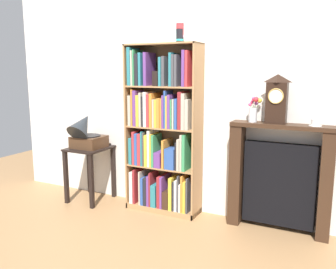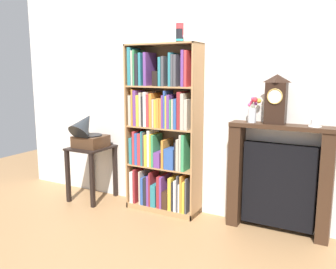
{
  "view_description": "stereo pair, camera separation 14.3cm",
  "coord_description": "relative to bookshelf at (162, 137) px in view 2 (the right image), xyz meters",
  "views": [
    {
      "loc": [
        1.81,
        -3.36,
        1.59
      ],
      "look_at": [
        0.06,
        0.14,
        0.89
      ],
      "focal_mm": 38.33,
      "sensor_mm": 36.0,
      "label": 1
    },
    {
      "loc": [
        1.93,
        -3.3,
        1.59
      ],
      "look_at": [
        0.06,
        0.14,
        0.89
      ],
      "focal_mm": 38.33,
      "sensor_mm": 36.0,
      "label": 2
    }
  ],
  "objects": [
    {
      "name": "flower_vase",
      "position": [
        1.0,
        0.05,
        0.34
      ],
      "size": [
        0.12,
        0.14,
        0.26
      ],
      "color": "silver",
      "rests_on": "fireplace_mantel"
    },
    {
      "name": "cup_stack",
      "position": [
        0.21,
        0.01,
        1.12
      ],
      "size": [
        0.08,
        0.08,
        0.2
      ],
      "color": "black",
      "rests_on": "bookshelf"
    },
    {
      "name": "ground_plane",
      "position": [
        0.02,
        -0.13,
        -0.87
      ],
      "size": [
        7.72,
        6.4,
        0.02
      ],
      "primitive_type": "cube",
      "color": "#997047"
    },
    {
      "name": "gramophone",
      "position": [
        -0.95,
        -0.15,
        -0.0
      ],
      "size": [
        0.36,
        0.46,
        0.48
      ],
      "color": "#472D1C",
      "rests_on": "side_table_left"
    },
    {
      "name": "teacup_with_saucer",
      "position": [
        1.58,
        0.05,
        0.25
      ],
      "size": [
        0.12,
        0.12,
        0.06
      ],
      "color": "white",
      "rests_on": "fireplace_mantel"
    },
    {
      "name": "wall_back",
      "position": [
        0.17,
        0.19,
        0.48
      ],
      "size": [
        4.72,
        0.08,
        2.68
      ],
      "primitive_type": "cube",
      "color": "silver",
      "rests_on": "ground"
    },
    {
      "name": "fireplace_mantel",
      "position": [
        1.28,
        0.07,
        -0.33
      ],
      "size": [
        0.98,
        0.21,
        1.09
      ],
      "color": "#382316",
      "rests_on": "ground"
    },
    {
      "name": "side_table_left",
      "position": [
        -0.95,
        -0.1,
        -0.37
      ],
      "size": [
        0.45,
        0.5,
        0.67
      ],
      "color": "black",
      "rests_on": "ground"
    },
    {
      "name": "bookshelf",
      "position": [
        0.0,
        0.0,
        0.0
      ],
      "size": [
        0.84,
        0.29,
        1.88
      ],
      "color": "#A87A4C",
      "rests_on": "ground"
    },
    {
      "name": "mantel_clock",
      "position": [
        1.22,
        0.05,
        0.46
      ],
      "size": [
        0.19,
        0.13,
        0.47
      ],
      "color": "black",
      "rests_on": "fireplace_mantel"
    }
  ]
}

